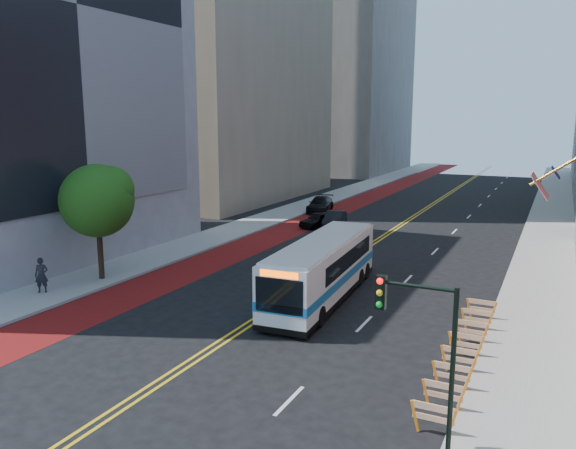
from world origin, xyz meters
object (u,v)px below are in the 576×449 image
(transit_bus, at_px, (323,268))
(car_a, at_px, (319,220))
(street_tree, at_px, (98,198))
(car_c, at_px, (320,204))
(pedestrian, at_px, (42,275))
(car_b, at_px, (335,220))
(traffic_signal, at_px, (420,335))

(transit_bus, height_order, car_a, transit_bus)
(street_tree, height_order, car_c, street_tree)
(street_tree, bearing_deg, pedestrian, -105.47)
(car_c, bearing_deg, car_b, -70.44)
(car_b, bearing_deg, street_tree, -119.42)
(street_tree, distance_m, car_a, 21.73)
(car_a, bearing_deg, pedestrian, -84.99)
(street_tree, height_order, pedestrian, street_tree)
(car_c, xyz_separation_m, pedestrian, (-2.91, -31.83, 0.35))
(car_a, xyz_separation_m, car_c, (-3.03, 7.63, 0.09))
(transit_bus, bearing_deg, car_c, 109.17)
(car_c, height_order, pedestrian, pedestrian)
(car_b, xyz_separation_m, car_c, (-4.52, 7.57, 0.02))
(street_tree, distance_m, pedestrian, 5.25)
(street_tree, distance_m, transit_bus, 13.54)
(car_b, bearing_deg, transit_bus, -82.70)
(car_c, bearing_deg, transit_bus, -78.28)
(car_b, bearing_deg, car_c, 108.71)
(car_a, bearing_deg, street_tree, -84.70)
(traffic_signal, relative_size, car_b, 1.14)
(transit_bus, height_order, car_b, transit_bus)
(car_b, bearing_deg, traffic_signal, -77.06)
(traffic_signal, bearing_deg, transit_bus, 122.69)
(transit_bus, distance_m, car_c, 28.06)
(transit_bus, relative_size, car_c, 2.26)
(traffic_signal, xyz_separation_m, car_c, (-18.71, 37.91, -2.97))
(car_a, height_order, car_b, car_b)
(car_b, height_order, car_c, car_c)
(traffic_signal, distance_m, car_b, 33.62)
(traffic_signal, relative_size, transit_bus, 0.43)
(street_tree, height_order, transit_bus, street_tree)
(street_tree, xyz_separation_m, traffic_signal, (20.66, -9.55, -1.19))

